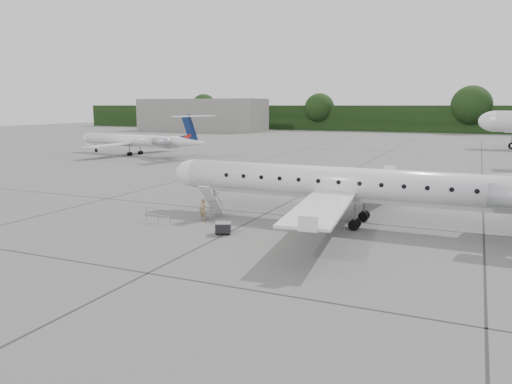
% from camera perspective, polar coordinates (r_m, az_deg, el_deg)
% --- Properties ---
extents(ground, '(320.00, 320.00, 0.00)m').
position_cam_1_polar(ground, '(31.40, 4.14, -5.01)').
color(ground, slate).
rests_on(ground, ground).
extents(treeline, '(260.00, 4.00, 8.00)m').
position_cam_1_polar(treeline, '(158.96, 20.44, 7.82)').
color(treeline, black).
rests_on(treeline, ground).
extents(terminal_building, '(40.00, 14.00, 10.00)m').
position_cam_1_polar(terminal_building, '(160.15, -6.20, 8.74)').
color(terminal_building, slate).
rests_on(terminal_building, ground).
extents(main_regional_jet, '(30.64, 22.24, 7.79)m').
position_cam_1_polar(main_regional_jet, '(34.39, 10.18, 2.78)').
color(main_regional_jet, silver).
rests_on(main_regional_jet, ground).
extents(airstair, '(0.87, 2.10, 2.44)m').
position_cam_1_polar(airstair, '(36.26, -5.14, -1.02)').
color(airstair, silver).
rests_on(airstair, ground).
extents(passenger, '(0.67, 0.55, 1.58)m').
position_cam_1_polar(passenger, '(35.33, -6.09, -2.04)').
color(passenger, olive).
rests_on(passenger, ground).
extents(safety_railing, '(2.19, 0.38, 1.00)m').
position_cam_1_polar(safety_railing, '(35.23, -11.12, -2.69)').
color(safety_railing, '#92959A').
rests_on(safety_railing, ground).
extents(baggage_cart, '(1.18, 1.09, 0.83)m').
position_cam_1_polar(baggage_cart, '(31.67, -3.78, -4.10)').
color(baggage_cart, black).
rests_on(baggage_cart, ground).
extents(bg_regional_left, '(27.69, 21.69, 6.65)m').
position_cam_1_polar(bg_regional_left, '(84.66, -14.17, 6.39)').
color(bg_regional_left, silver).
rests_on(bg_regional_left, ground).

